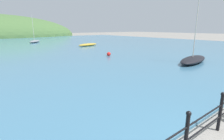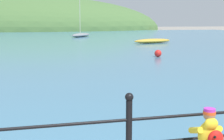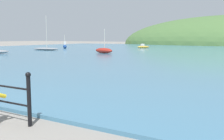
{
  "view_description": "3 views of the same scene",
  "coord_description": "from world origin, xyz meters",
  "px_view_note": "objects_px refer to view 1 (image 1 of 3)",
  "views": [
    {
      "loc": [
        -3.84,
        -0.22,
        2.98
      ],
      "look_at": [
        1.12,
        6.12,
        1.04
      ],
      "focal_mm": 28.0,
      "sensor_mm": 36.0,
      "label": 1
    },
    {
      "loc": [
        0.29,
        -2.53,
        2.2
      ],
      "look_at": [
        2.11,
        5.0,
        0.96
      ],
      "focal_mm": 50.0,
      "sensor_mm": 36.0,
      "label": 2
    },
    {
      "loc": [
        7.76,
        -2.41,
        1.95
      ],
      "look_at": [
        3.85,
        4.28,
        0.98
      ],
      "focal_mm": 42.0,
      "sensor_mm": 36.0,
      "label": 3
    }
  ],
  "objects_px": {
    "boat_green_fishing": "(88,45)",
    "boat_far_left": "(193,59)",
    "boat_blue_hull": "(35,41)",
    "mooring_buoy": "(109,54)"
  },
  "relations": [
    {
      "from": "boat_far_left",
      "to": "mooring_buoy",
      "type": "height_order",
      "value": "boat_far_left"
    },
    {
      "from": "boat_blue_hull",
      "to": "mooring_buoy",
      "type": "distance_m",
      "value": 23.41
    },
    {
      "from": "boat_far_left",
      "to": "boat_blue_hull",
      "type": "bearing_deg",
      "value": 98.77
    },
    {
      "from": "boat_blue_hull",
      "to": "mooring_buoy",
      "type": "bearing_deg",
      "value": -86.99
    },
    {
      "from": "boat_green_fishing",
      "to": "mooring_buoy",
      "type": "height_order",
      "value": "mooring_buoy"
    },
    {
      "from": "boat_green_fishing",
      "to": "boat_far_left",
      "type": "distance_m",
      "value": 17.95
    },
    {
      "from": "mooring_buoy",
      "to": "boat_far_left",
      "type": "bearing_deg",
      "value": -64.35
    },
    {
      "from": "boat_blue_hull",
      "to": "mooring_buoy",
      "type": "height_order",
      "value": "boat_blue_hull"
    },
    {
      "from": "boat_blue_hull",
      "to": "boat_far_left",
      "type": "relative_size",
      "value": 0.95
    },
    {
      "from": "boat_green_fishing",
      "to": "boat_far_left",
      "type": "bearing_deg",
      "value": -90.73
    }
  ]
}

